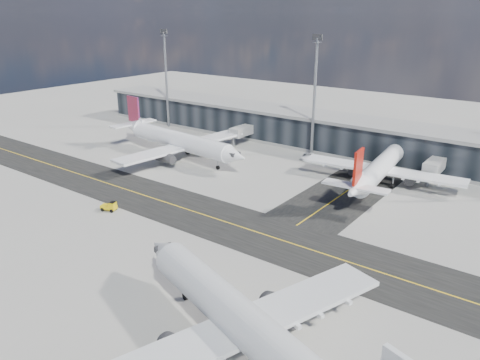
{
  "coord_description": "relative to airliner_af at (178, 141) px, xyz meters",
  "views": [
    {
      "loc": [
        52.99,
        -52.53,
        33.96
      ],
      "look_at": [
        5.22,
        11.24,
        5.0
      ],
      "focal_mm": 35.0,
      "sensor_mm": 36.0,
      "label": 1
    }
  ],
  "objects": [
    {
      "name": "ground",
      "position": [
        24.8,
        -26.25,
        -4.26
      ],
      "size": [
        300.0,
        300.0,
        0.0
      ],
      "primitive_type": "plane",
      "color": "gray",
      "rests_on": "ground"
    },
    {
      "name": "taxiway_lanes",
      "position": [
        28.71,
        -15.51,
        -4.25
      ],
      "size": [
        180.0,
        63.0,
        0.03
      ],
      "color": "black",
      "rests_on": "ground"
    },
    {
      "name": "terminal_concourse",
      "position": [
        24.84,
        28.69,
        -0.17
      ],
      "size": [
        152.0,
        19.8,
        8.8
      ],
      "color": "black",
      "rests_on": "ground"
    },
    {
      "name": "floodlight_masts",
      "position": [
        24.8,
        21.75,
        11.35
      ],
      "size": [
        102.5,
        0.7,
        28.9
      ],
      "color": "gray",
      "rests_on": "ground"
    },
    {
      "name": "airliner_af",
      "position": [
        0.0,
        0.0,
        0.0
      ],
      "size": [
        43.53,
        37.18,
        12.89
      ],
      "rotation": [
        0.0,
        0.0,
        -1.68
      ],
      "color": "white",
      "rests_on": "ground"
    },
    {
      "name": "airliner_redtail",
      "position": [
        46.53,
        10.69,
        -0.44
      ],
      "size": [
        33.31,
        39.0,
        11.54
      ],
      "rotation": [
        0.0,
        0.0,
        0.1
      ],
      "color": "white",
      "rests_on": "ground"
    },
    {
      "name": "airliner_near",
      "position": [
        55.47,
        -47.41,
        0.0
      ],
      "size": [
        42.47,
        36.65,
        12.89
      ],
      "rotation": [
        0.0,
        0.0,
        1.25
      ],
      "color": "silver",
      "rests_on": "ground"
    },
    {
      "name": "baggage_tug",
      "position": [
        12.84,
        -31.03,
        -3.36
      ],
      "size": [
        3.12,
        2.21,
        1.78
      ],
      "rotation": [
        0.0,
        0.0,
        -1.24
      ],
      "color": "yellow",
      "rests_on": "ground"
    },
    {
      "name": "service_van",
      "position": [
        25.77,
        17.75,
        -3.54
      ],
      "size": [
        3.57,
        5.6,
        1.44
      ],
      "primitive_type": "imported",
      "rotation": [
        0.0,
        0.0,
        0.25
      ],
      "color": "white",
      "rests_on": "ground"
    }
  ]
}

